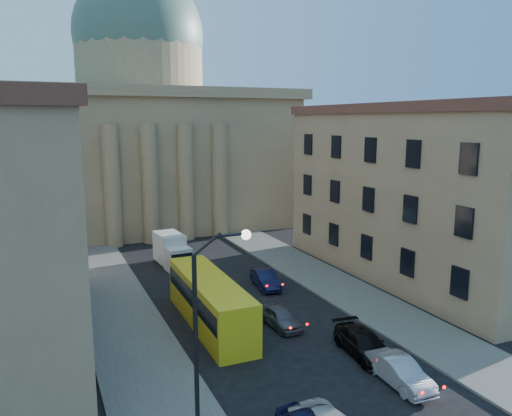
{
  "coord_description": "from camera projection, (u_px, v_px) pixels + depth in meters",
  "views": [
    {
      "loc": [
        -13.09,
        -10.97,
        13.4
      ],
      "look_at": [
        -0.14,
        18.45,
        7.68
      ],
      "focal_mm": 35.0,
      "sensor_mm": 36.0,
      "label": 1
    }
  ],
  "objects": [
    {
      "name": "city_bus",
      "position": [
        210.0,
        300.0,
        32.69
      ],
      "size": [
        2.79,
        11.41,
        3.21
      ],
      "rotation": [
        0.0,
        0.0,
        -0.01
      ],
      "color": "yellow",
      "rests_on": "ground"
    },
    {
      "name": "building_right",
      "position": [
        422.0,
        190.0,
        42.69
      ],
      "size": [
        11.6,
        26.6,
        14.7
      ],
      "color": "tan",
      "rests_on": "ground"
    },
    {
      "name": "car_right_distant",
      "position": [
        265.0,
        279.0,
        40.25
      ],
      "size": [
        2.0,
        4.37,
        1.39
      ],
      "primitive_type": "imported",
      "rotation": [
        0.0,
        0.0,
        -0.13
      ],
      "color": "black",
      "rests_on": "ground"
    },
    {
      "name": "box_truck",
      "position": [
        172.0,
        251.0,
        46.08
      ],
      "size": [
        2.46,
        5.47,
        2.93
      ],
      "rotation": [
        0.0,
        0.0,
        0.07
      ],
      "color": "silver",
      "rests_on": "ground"
    },
    {
      "name": "car_right_near",
      "position": [
        400.0,
        372.0,
        25.48
      ],
      "size": [
        1.6,
        4.27,
        1.39
      ],
      "primitive_type": "imported",
      "rotation": [
        0.0,
        0.0,
        -0.03
      ],
      "color": "#97989E",
      "rests_on": "ground"
    },
    {
      "name": "car_right_mid",
      "position": [
        364.0,
        344.0,
        28.64
      ],
      "size": [
        2.42,
        5.03,
        1.41
      ],
      "primitive_type": "imported",
      "rotation": [
        0.0,
        0.0,
        -0.09
      ],
      "color": "black",
      "rests_on": "ground"
    },
    {
      "name": "car_right_far",
      "position": [
        280.0,
        317.0,
        32.6
      ],
      "size": [
        1.76,
        3.91,
        1.3
      ],
      "primitive_type": "imported",
      "rotation": [
        0.0,
        0.0,
        0.06
      ],
      "color": "#535358",
      "rests_on": "ground"
    },
    {
      "name": "sidewalk_left",
      "position": [
        133.0,
        342.0,
        30.25
      ],
      "size": [
        5.0,
        60.0,
        0.15
      ],
      "primitive_type": "cube",
      "color": "#55524D",
      "rests_on": "ground"
    },
    {
      "name": "sidewalk_right",
      "position": [
        365.0,
        302.0,
        37.0
      ],
      "size": [
        5.0,
        60.0,
        0.15
      ],
      "primitive_type": "cube",
      "color": "#55524D",
      "rests_on": "ground"
    },
    {
      "name": "church",
      "position": [
        143.0,
        131.0,
        65.32
      ],
      "size": [
        68.02,
        28.76,
        36.6
      ],
      "color": "#78684A",
      "rests_on": "ground"
    },
    {
      "name": "street_lamp",
      "position": [
        207.0,
        315.0,
        20.94
      ],
      "size": [
        2.62,
        0.44,
        8.83
      ],
      "color": "black",
      "rests_on": "ground"
    }
  ]
}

